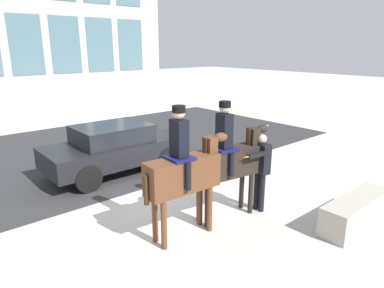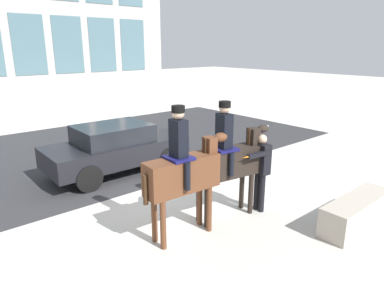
{
  "view_description": "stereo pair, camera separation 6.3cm",
  "coord_description": "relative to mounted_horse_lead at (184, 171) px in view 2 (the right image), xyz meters",
  "views": [
    {
      "loc": [
        -4.34,
        -6.54,
        3.56
      ],
      "look_at": [
        0.27,
        -1.14,
        1.53
      ],
      "focal_mm": 32.0,
      "sensor_mm": 36.0,
      "label": 1
    },
    {
      "loc": [
        -4.29,
        -6.58,
        3.56
      ],
      "look_at": [
        0.27,
        -1.14,
        1.53
      ],
      "focal_mm": 32.0,
      "sensor_mm": 36.0,
      "label": 2
    }
  ],
  "objects": [
    {
      "name": "pedestrian_bystander",
      "position": [
        1.95,
        -0.25,
        -0.3
      ],
      "size": [
        0.86,
        0.44,
        1.76
      ],
      "rotation": [
        0.0,
        0.0,
        3.02
      ],
      "color": "black",
      "rests_on": "ground_plane"
    },
    {
      "name": "mounted_horse_lead",
      "position": [
        0.0,
        0.0,
        0.0
      ],
      "size": [
        1.91,
        0.65,
        2.57
      ],
      "rotation": [
        0.0,
        0.0,
        -0.06
      ],
      "color": "#59331E",
      "rests_on": "ground_plane"
    },
    {
      "name": "planter_ledge",
      "position": [
        2.92,
        -1.98,
        -1.03
      ],
      "size": [
        2.03,
        0.56,
        0.61
      ],
      "color": "#ADA393",
      "rests_on": "ground_plane"
    },
    {
      "name": "road_surface",
      "position": [
        0.59,
        6.67,
        -1.33
      ],
      "size": [
        18.58,
        8.5,
        0.01
      ],
      "color": "#2D2D30",
      "rests_on": "ground_plane"
    },
    {
      "name": "ground_plane",
      "position": [
        0.59,
        1.92,
        -1.34
      ],
      "size": [
        80.0,
        80.0,
        0.0
      ],
      "primitive_type": "plane",
      "color": "beige"
    },
    {
      "name": "mounted_horse_companion",
      "position": [
        1.19,
        0.02,
        -0.04
      ],
      "size": [
        1.99,
        0.67,
        2.52
      ],
      "rotation": [
        0.0,
        0.0,
        -0.15
      ],
      "color": "black",
      "rests_on": "ground_plane"
    },
    {
      "name": "street_car_near_lane",
      "position": [
        0.68,
        3.98,
        -0.58
      ],
      "size": [
        4.0,
        1.8,
        1.43
      ],
      "color": "black",
      "rests_on": "ground_plane"
    }
  ]
}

